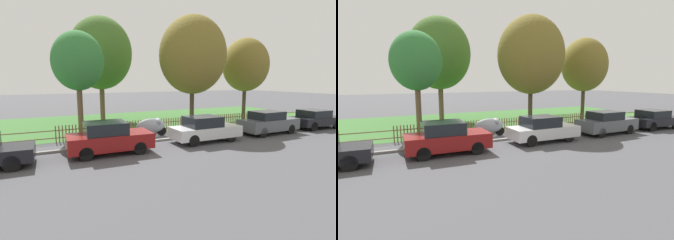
% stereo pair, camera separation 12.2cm
% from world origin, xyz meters
% --- Properties ---
extents(ground_plane, '(120.00, 120.00, 0.00)m').
position_xyz_m(ground_plane, '(0.00, 0.00, 0.00)').
color(ground_plane, '#4C4C51').
extents(kerb_stone, '(34.26, 0.20, 0.12)m').
position_xyz_m(kerb_stone, '(0.00, 0.10, 0.06)').
color(kerb_stone, gray).
rests_on(kerb_stone, ground).
extents(grass_strip, '(34.26, 11.75, 0.01)m').
position_xyz_m(grass_strip, '(0.00, 8.17, 0.01)').
color(grass_strip, '#3D7033').
rests_on(grass_strip, ground).
extents(park_fence, '(34.26, 0.05, 0.98)m').
position_xyz_m(park_fence, '(0.00, 2.30, 0.49)').
color(park_fence, brown).
rests_on(park_fence, ground).
extents(parked_car_black_saloon, '(4.07, 1.93, 1.57)m').
position_xyz_m(parked_car_black_saloon, '(-5.05, -1.22, 0.78)').
color(parked_car_black_saloon, maroon).
rests_on(parked_car_black_saloon, ground).
extents(parked_car_navy_estate, '(4.10, 1.74, 1.50)m').
position_xyz_m(parked_car_navy_estate, '(0.55, -1.16, 0.75)').
color(parked_car_navy_estate, silver).
rests_on(parked_car_navy_estate, ground).
extents(parked_car_red_compact, '(4.15, 1.79, 1.53)m').
position_xyz_m(parked_car_red_compact, '(5.64, -1.11, 0.77)').
color(parked_car_red_compact, '#51565B').
rests_on(parked_car_red_compact, ground).
extents(parked_car_white_van, '(3.92, 1.97, 1.38)m').
position_xyz_m(parked_car_white_van, '(10.36, -1.14, 0.71)').
color(parked_car_white_van, black).
rests_on(parked_car_white_van, ground).
extents(covered_motorcycle, '(2.06, 0.72, 1.17)m').
position_xyz_m(covered_motorcycle, '(-1.70, 1.44, 0.70)').
color(covered_motorcycle, black).
rests_on(covered_motorcycle, ground).
extents(tree_nearest_kerb, '(3.25, 3.25, 6.63)m').
position_xyz_m(tree_nearest_kerb, '(-5.64, 4.06, 4.73)').
color(tree_nearest_kerb, brown).
rests_on(tree_nearest_kerb, ground).
extents(tree_behind_motorcycle, '(5.39, 5.39, 8.94)m').
position_xyz_m(tree_behind_motorcycle, '(-3.00, 9.73, 5.83)').
color(tree_behind_motorcycle, brown).
rests_on(tree_behind_motorcycle, ground).
extents(tree_mid_park, '(5.06, 5.06, 8.33)m').
position_xyz_m(tree_mid_park, '(2.55, 3.62, 5.41)').
color(tree_mid_park, '#473828').
rests_on(tree_mid_park, ground).
extents(tree_far_left, '(4.13, 4.13, 7.29)m').
position_xyz_m(tree_far_left, '(8.94, 4.93, 4.90)').
color(tree_far_left, '#473828').
rests_on(tree_far_left, ground).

